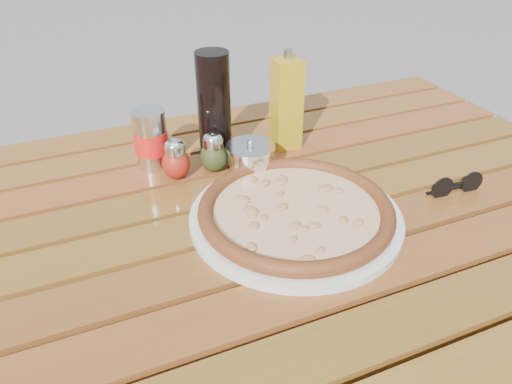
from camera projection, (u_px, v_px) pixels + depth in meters
name	position (u px, v px, depth m)	size (l,w,h in m)	color
table	(260.00, 246.00, 0.91)	(1.40, 0.90, 0.75)	#3C200D
plate	(296.00, 217.00, 0.85)	(0.36, 0.36, 0.01)	silver
pizza	(296.00, 210.00, 0.84)	(0.39, 0.39, 0.03)	#FCE0B4
pepper_shaker	(176.00, 160.00, 0.95)	(0.07, 0.07, 0.08)	#B12514
oregano_shaker	(214.00, 153.00, 0.97)	(0.06, 0.06, 0.08)	#383F19
dark_bottle	(214.00, 107.00, 0.98)	(0.07, 0.07, 0.22)	black
soda_can	(151.00, 140.00, 0.98)	(0.08, 0.08, 0.12)	silver
olive_oil_cruet	(286.00, 104.00, 1.03)	(0.06, 0.06, 0.21)	#AF8C12
parmesan_tin	(251.00, 159.00, 0.97)	(0.12, 0.12, 0.07)	silver
sunglasses	(456.00, 186.00, 0.92)	(0.11, 0.03, 0.04)	black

